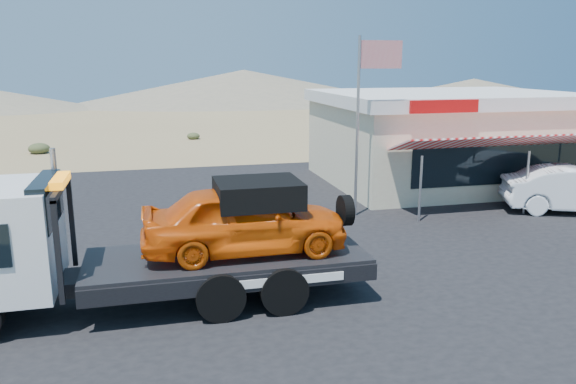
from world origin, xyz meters
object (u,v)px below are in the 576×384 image
jerky_store (445,137)px  white_sedan (576,190)px  tow_truck (150,236)px  flagpole (365,106)px

jerky_store → white_sedan: bearing=-72.5°
tow_truck → jerky_store: (12.64, 10.24, 0.41)m
tow_truck → white_sedan: bearing=16.6°
flagpole → white_sedan: bearing=-10.9°
tow_truck → flagpole: size_ratio=1.46×
tow_truck → white_sedan: size_ratio=1.81×
tow_truck → white_sedan: 15.15m
tow_truck → white_sedan: (14.50, 4.33, -0.76)m
white_sedan → flagpole: bearing=101.3°
white_sedan → flagpole: flagpole is taller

